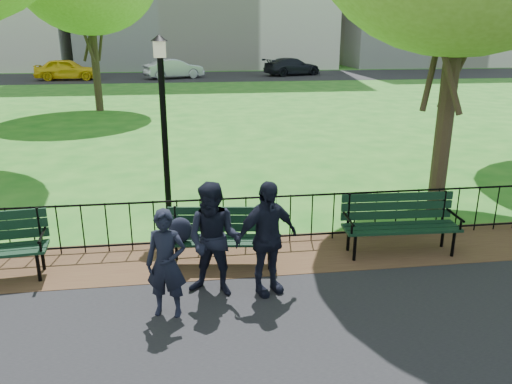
{
  "coord_description": "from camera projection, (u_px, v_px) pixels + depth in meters",
  "views": [
    {
      "loc": [
        -0.36,
        -6.19,
        3.7
      ],
      "look_at": [
        0.71,
        1.5,
        1.15
      ],
      "focal_mm": 35.0,
      "sensor_mm": 36.0,
      "label": 1
    }
  ],
  "objects": [
    {
      "name": "ground",
      "position": [
        221.0,
        304.0,
        7.03
      ],
      "size": [
        120.0,
        120.0,
        0.0
      ],
      "primitive_type": "plane",
      "color": "#1C6119"
    },
    {
      "name": "dirt_strip",
      "position": [
        215.0,
        257.0,
        8.44
      ],
      "size": [
        60.0,
        1.6,
        0.01
      ],
      "primitive_type": "cube",
      "color": "#392317",
      "rests_on": "ground"
    },
    {
      "name": "far_street",
      "position": [
        190.0,
        77.0,
        39.96
      ],
      "size": [
        70.0,
        9.0,
        0.01
      ],
      "primitive_type": "cube",
      "color": "black",
      "rests_on": "ground"
    },
    {
      "name": "iron_fence",
      "position": [
        212.0,
        220.0,
        8.76
      ],
      "size": [
        24.06,
        0.06,
        1.0
      ],
      "color": "black",
      "rests_on": "ground"
    },
    {
      "name": "park_bench_main",
      "position": [
        207.0,
        230.0,
        8.02
      ],
      "size": [
        1.84,
        0.79,
        1.01
      ],
      "rotation": [
        0.0,
        0.0,
        -0.14
      ],
      "color": "black",
      "rests_on": "ground"
    },
    {
      "name": "park_bench_right_a",
      "position": [
        400.0,
        217.0,
        8.5
      ],
      "size": [
        1.98,
        0.69,
        1.11
      ],
      "rotation": [
        0.0,
        0.0,
        -0.04
      ],
      "color": "black",
      "rests_on": "ground"
    },
    {
      "name": "lamppost",
      "position": [
        164.0,
        123.0,
        9.63
      ],
      "size": [
        0.32,
        0.32,
        3.6
      ],
      "color": "black",
      "rests_on": "ground"
    },
    {
      "name": "person_left",
      "position": [
        166.0,
        264.0,
        6.55
      ],
      "size": [
        0.61,
        0.47,
        1.49
      ],
      "primitive_type": "imported",
      "rotation": [
        0.0,
        0.0,
        -0.23
      ],
      "color": "black",
      "rests_on": "asphalt_path"
    },
    {
      "name": "person_mid",
      "position": [
        214.0,
        240.0,
        7.05
      ],
      "size": [
        0.92,
        0.69,
        1.68
      ],
      "primitive_type": "imported",
      "rotation": [
        0.0,
        0.0,
        -0.36
      ],
      "color": "black",
      "rests_on": "asphalt_path"
    },
    {
      "name": "person_right",
      "position": [
        267.0,
        238.0,
        7.1
      ],
      "size": [
        1.07,
        0.76,
        1.7
      ],
      "primitive_type": "imported",
      "rotation": [
        0.0,
        0.0,
        0.39
      ],
      "color": "black",
      "rests_on": "asphalt_path"
    },
    {
      "name": "taxi",
      "position": [
        67.0,
        69.0,
        37.11
      ],
      "size": [
        4.59,
        1.85,
        1.56
      ],
      "primitive_type": "imported",
      "rotation": [
        0.0,
        0.0,
        1.57
      ],
      "color": "yellow",
      "rests_on": "far_street"
    },
    {
      "name": "sedan_silver",
      "position": [
        174.0,
        69.0,
        38.27
      ],
      "size": [
        4.76,
        3.09,
        1.48
      ],
      "primitive_type": "imported",
      "rotation": [
        0.0,
        0.0,
        1.94
      ],
      "color": "#B5B7BD",
      "rests_on": "far_street"
    },
    {
      "name": "sedan_dark",
      "position": [
        292.0,
        67.0,
        40.89
      ],
      "size": [
        5.19,
        3.43,
        1.4
      ],
      "primitive_type": "imported",
      "rotation": [
        0.0,
        0.0,
        1.9
      ],
      "color": "black",
      "rests_on": "far_street"
    }
  ]
}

